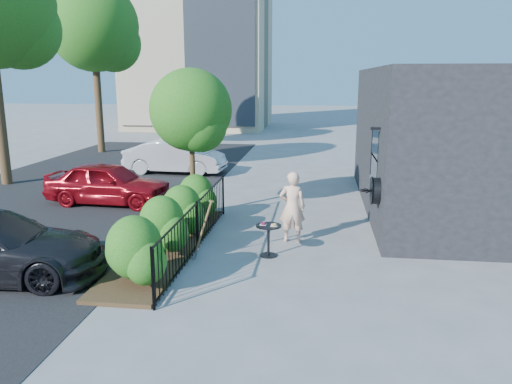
# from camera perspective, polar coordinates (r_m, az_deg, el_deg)

# --- Properties ---
(ground) EXTENTS (120.00, 120.00, 0.00)m
(ground) POSITION_cam_1_polar(r_m,az_deg,el_deg) (11.00, 1.00, -6.91)
(ground) COLOR gray
(ground) RESTS_ON ground
(shop_building) EXTENTS (6.22, 9.00, 4.00)m
(shop_building) POSITION_cam_1_polar(r_m,az_deg,el_deg) (15.52, 23.72, 5.43)
(shop_building) COLOR black
(shop_building) RESTS_ON ground
(fence) EXTENTS (0.05, 6.05, 1.10)m
(fence) POSITION_cam_1_polar(r_m,az_deg,el_deg) (11.08, -6.73, -3.80)
(fence) COLOR black
(fence) RESTS_ON ground
(planting_bed) EXTENTS (1.30, 6.00, 0.08)m
(planting_bed) POSITION_cam_1_polar(r_m,az_deg,el_deg) (11.42, -10.09, -6.14)
(planting_bed) COLOR #382616
(planting_bed) RESTS_ON ground
(shrubs) EXTENTS (1.10, 5.60, 1.24)m
(shrubs) POSITION_cam_1_polar(r_m,az_deg,el_deg) (11.29, -9.59, -2.84)
(shrubs) COLOR #165814
(shrubs) RESTS_ON ground
(patio_tree) EXTENTS (2.20, 2.20, 3.94)m
(patio_tree) POSITION_cam_1_polar(r_m,az_deg,el_deg) (13.51, -7.21, 8.71)
(patio_tree) COLOR #3F2B19
(patio_tree) RESTS_ON ground
(street) EXTENTS (9.00, 30.00, 0.01)m
(street) POSITION_cam_1_polar(r_m,az_deg,el_deg) (16.01, -23.46, -1.63)
(street) COLOR black
(street) RESTS_ON ground
(street_tree_far) EXTENTS (4.40, 4.40, 8.28)m
(street_tree_far) POSITION_cam_1_polar(r_m,az_deg,el_deg) (26.74, -17.98, 17.01)
(street_tree_far) COLOR #3F2B19
(street_tree_far) RESTS_ON ground
(cafe_table) EXTENTS (0.55, 0.55, 0.73)m
(cafe_table) POSITION_cam_1_polar(r_m,az_deg,el_deg) (10.63, 1.44, -4.91)
(cafe_table) COLOR black
(cafe_table) RESTS_ON ground
(woman) EXTENTS (0.62, 0.42, 1.66)m
(woman) POSITION_cam_1_polar(r_m,az_deg,el_deg) (11.50, 4.17, -1.72)
(woman) COLOR beige
(woman) RESTS_ON ground
(shovel) EXTENTS (0.45, 0.17, 1.32)m
(shovel) POSITION_cam_1_polar(r_m,az_deg,el_deg) (10.48, -6.19, -4.67)
(shovel) COLOR brown
(shovel) RESTS_ON ground
(car_red) EXTENTS (3.83, 1.75, 1.27)m
(car_red) POSITION_cam_1_polar(r_m,az_deg,el_deg) (15.64, -16.52, 0.97)
(car_red) COLOR maroon
(car_red) RESTS_ON ground
(car_silver) EXTENTS (4.07, 1.62, 1.32)m
(car_silver) POSITION_cam_1_polar(r_m,az_deg,el_deg) (20.17, -9.24, 3.99)
(car_silver) COLOR #B9B9BE
(car_silver) RESTS_ON ground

